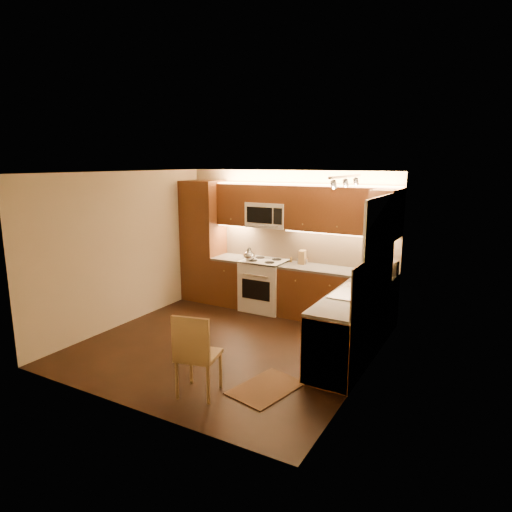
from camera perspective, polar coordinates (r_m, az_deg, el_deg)
The scene contains 37 objects.
floor at distance 6.76m, azimuth -3.45°, elevation -11.15°, with size 4.00×4.00×0.01m, color black.
ceiling at distance 6.22m, azimuth -3.74°, elevation 10.55°, with size 4.00×4.00×0.01m, color beige.
wall_back at distance 8.09m, azimuth 4.09°, elevation 1.96°, with size 4.00×0.01×2.50m, color #C5B490.
wall_front at distance 4.87m, azimuth -16.47°, elevation -5.25°, with size 4.00×0.01×2.50m, color #C5B490.
wall_left at distance 7.62m, azimuth -16.35°, elevation 0.88°, with size 0.01×4.00×2.50m, color #C5B490.
wall_right at distance 5.58m, azimuth 13.99°, elevation -2.94°, with size 0.01×4.00×2.50m, color #C5B490.
pantry at distance 8.68m, azimuth -6.68°, elevation 1.92°, with size 0.70×0.60×2.30m, color #4B2510.
base_cab_back_left at distance 8.48m, azimuth -2.94°, elevation -3.24°, with size 0.62×0.60×0.86m, color #4B2510.
counter_back_left at distance 8.37m, azimuth -2.97°, elevation -0.27°, with size 0.62×0.60×0.04m, color #3E3A38.
base_cab_back_right at distance 7.63m, azimuth 10.13°, elevation -5.14°, with size 1.92×0.60×0.86m, color #4B2510.
counter_back_right at distance 7.52m, azimuth 10.26°, elevation -1.86°, with size 1.92×0.60×0.04m, color #3E3A38.
base_cab_right at distance 6.27m, azimuth 11.93°, elevation -9.04°, with size 0.60×2.00×0.86m, color #4B2510.
counter_right at distance 6.13m, azimuth 12.11°, elevation -5.11°, with size 0.60×2.00×0.04m, color #3E3A38.
dishwasher at distance 5.65m, azimuth 9.75°, elevation -11.35°, with size 0.58×0.60×0.84m, color silver.
backsplash_back at distance 7.95m, azimuth 6.33°, elevation 1.38°, with size 3.30×0.02×0.60m, color tan.
backsplash_right at distance 5.97m, azimuth 14.90°, elevation -2.51°, with size 0.02×2.00×0.60m, color tan.
upper_cab_back_left at distance 8.33m, azimuth -2.59°, elevation 6.60°, with size 0.62×0.35×0.75m, color #4B2510.
upper_cab_back_right at distance 7.46m, azimuth 10.86°, elevation 5.78°, with size 1.92×0.35×0.75m, color #4B2510.
upper_cab_bridge at distance 7.97m, azimuth 1.66°, elevation 7.95°, with size 0.76×0.35×0.31m, color #4B2510.
upper_cab_right_corner at distance 6.84m, azimuth 15.98°, elevation 5.00°, with size 0.35×0.50×0.75m, color #4B2510.
stove at distance 8.12m, azimuth 1.10°, elevation -3.70°, with size 0.76×0.65×0.92m, color silver, non-canonical shape.
microwave at distance 7.99m, azimuth 1.60°, elevation 5.26°, with size 0.76×0.38×0.44m, color silver, non-canonical shape.
window_frame at distance 6.03m, azimuth 15.41°, elevation 1.49°, with size 0.03×1.44×1.24m, color silver.
window_blinds at distance 6.03m, azimuth 15.23°, elevation 1.51°, with size 0.02×1.36×1.16m, color silver.
sink at distance 6.24m, azimuth 12.56°, elevation -3.91°, with size 0.52×0.86×0.15m, color silver, non-canonical shape.
faucet at distance 6.17m, azimuth 14.19°, elevation -3.44°, with size 0.20×0.04×0.30m, color silver, non-canonical shape.
track_light_bar at distance 5.91m, azimuth 11.37°, elevation 9.89°, with size 0.04×1.20×0.03m, color silver.
kettle at distance 7.92m, azimuth -0.90°, elevation 0.24°, with size 0.21×0.21×0.24m, color silver, non-canonical shape.
toaster_oven at distance 7.27m, azimuth 15.81°, elevation -1.45°, with size 0.40×0.30×0.24m, color silver.
knife_block at distance 7.83m, azimuth 5.91°, elevation -0.14°, with size 0.11×0.17×0.24m, color olive.
spice_jar_a at distance 7.81m, azimuth 6.40°, elevation -0.71°, with size 0.05×0.05×0.09m, color silver.
spice_jar_b at distance 7.95m, azimuth 4.49°, elevation -0.45°, with size 0.04×0.04×0.09m, color brown.
spice_jar_c at distance 7.86m, azimuth 5.37°, elevation -0.61°, with size 0.04×0.04×0.09m, color silver.
spice_jar_d at distance 7.92m, azimuth 6.45°, elevation -0.56°, with size 0.05×0.05×0.09m, color #9F6A2F.
soap_bottle at distance 6.71m, azimuth 15.93°, elevation -2.88°, with size 0.08×0.08×0.17m, color silver.
rug at distance 5.55m, azimuth 1.31°, elevation -16.46°, with size 0.58×0.87×0.01m, color black.
dining_chair at distance 5.28m, azimuth -7.31°, elevation -12.15°, with size 0.44×0.44×1.00m, color olive, non-canonical shape.
Camera 1 is at (3.38, -5.22, 2.65)m, focal length 31.42 mm.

